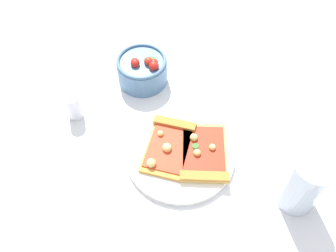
{
  "coord_description": "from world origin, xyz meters",
  "views": [
    {
      "loc": [
        -0.21,
        -0.32,
        0.68
      ],
      "look_at": [
        0.02,
        0.07,
        0.03
      ],
      "focal_mm": 38.39,
      "sensor_mm": 36.0,
      "label": 1
    }
  ],
  "objects_px": {
    "plate": "(180,154)",
    "pizza_slice_far": "(203,155)",
    "soda_glass": "(303,185)",
    "salad_bowl": "(142,70)",
    "pizza_slice_near": "(168,144)",
    "pepper_shaker": "(73,105)"
  },
  "relations": [
    {
      "from": "pizza_slice_far",
      "to": "plate",
      "type": "bearing_deg",
      "value": 135.53
    },
    {
      "from": "soda_glass",
      "to": "pizza_slice_near",
      "type": "bearing_deg",
      "value": 123.9
    },
    {
      "from": "pizza_slice_far",
      "to": "pizza_slice_near",
      "type": "bearing_deg",
      "value": 128.34
    },
    {
      "from": "pepper_shaker",
      "to": "plate",
      "type": "bearing_deg",
      "value": -55.23
    },
    {
      "from": "plate",
      "to": "pizza_slice_far",
      "type": "distance_m",
      "value": 0.05
    },
    {
      "from": "pizza_slice_near",
      "to": "pizza_slice_far",
      "type": "bearing_deg",
      "value": -51.66
    },
    {
      "from": "pizza_slice_near",
      "to": "pepper_shaker",
      "type": "height_order",
      "value": "pepper_shaker"
    },
    {
      "from": "pepper_shaker",
      "to": "pizza_slice_near",
      "type": "bearing_deg",
      "value": -54.16
    },
    {
      "from": "pizza_slice_far",
      "to": "salad_bowl",
      "type": "xyz_separation_m",
      "value": [
        0.0,
        0.27,
        0.02
      ]
    },
    {
      "from": "pizza_slice_near",
      "to": "pepper_shaker",
      "type": "distance_m",
      "value": 0.24
    },
    {
      "from": "pizza_slice_far",
      "to": "pepper_shaker",
      "type": "height_order",
      "value": "pepper_shaker"
    },
    {
      "from": "plate",
      "to": "pizza_slice_far",
      "type": "relative_size",
      "value": 1.35
    },
    {
      "from": "plate",
      "to": "soda_glass",
      "type": "xyz_separation_m",
      "value": [
        0.14,
        -0.2,
        0.06
      ]
    },
    {
      "from": "pizza_slice_near",
      "to": "salad_bowl",
      "type": "xyz_separation_m",
      "value": [
        0.05,
        0.21,
        0.02
      ]
    },
    {
      "from": "pizza_slice_far",
      "to": "salad_bowl",
      "type": "height_order",
      "value": "salad_bowl"
    },
    {
      "from": "pizza_slice_near",
      "to": "salad_bowl",
      "type": "bearing_deg",
      "value": 76.19
    },
    {
      "from": "pizza_slice_near",
      "to": "pepper_shaker",
      "type": "relative_size",
      "value": 2.16
    },
    {
      "from": "pizza_slice_near",
      "to": "pizza_slice_far",
      "type": "distance_m",
      "value": 0.08
    },
    {
      "from": "pepper_shaker",
      "to": "soda_glass",
      "type": "bearing_deg",
      "value": -55.21
    },
    {
      "from": "pizza_slice_near",
      "to": "pepper_shaker",
      "type": "xyz_separation_m",
      "value": [
        -0.14,
        0.19,
        0.02
      ]
    },
    {
      "from": "salad_bowl",
      "to": "soda_glass",
      "type": "xyz_separation_m",
      "value": [
        0.1,
        -0.44,
        0.03
      ]
    },
    {
      "from": "pizza_slice_near",
      "to": "pepper_shaker",
      "type": "bearing_deg",
      "value": 125.84
    }
  ]
}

